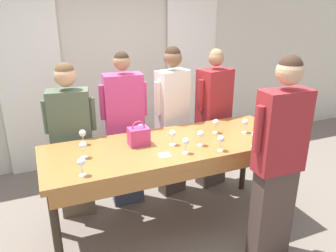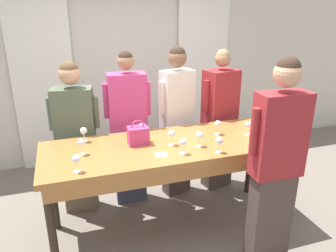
# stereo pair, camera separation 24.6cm
# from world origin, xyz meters

# --- Properties ---
(ground_plane) EXTENTS (18.00, 18.00, 0.00)m
(ground_plane) POSITION_xyz_m (0.00, 0.00, 0.00)
(ground_plane) COLOR #70665B
(wall_back) EXTENTS (12.00, 0.06, 2.80)m
(wall_back) POSITION_xyz_m (0.00, 2.01, 1.40)
(wall_back) COLOR beige
(wall_back) RESTS_ON ground_plane
(curtain_panel_left) EXTENTS (0.82, 0.03, 2.69)m
(curtain_panel_left) POSITION_xyz_m (-1.18, 1.94, 1.34)
(curtain_panel_left) COLOR white
(curtain_panel_left) RESTS_ON ground_plane
(curtain_panel_right) EXTENTS (0.82, 0.03, 2.69)m
(curtain_panel_right) POSITION_xyz_m (1.18, 1.94, 1.34)
(curtain_panel_right) COLOR white
(curtain_panel_right) RESTS_ON ground_plane
(tasting_bar) EXTENTS (2.46, 0.88, 0.97)m
(tasting_bar) POSITION_xyz_m (0.00, -0.03, 0.88)
(tasting_bar) COLOR #9E6633
(tasting_bar) RESTS_ON ground_plane
(wine_bottle) EXTENTS (0.07, 0.07, 0.34)m
(wine_bottle) POSITION_xyz_m (1.05, -0.15, 1.10)
(wine_bottle) COLOR black
(wine_bottle) RESTS_ON tasting_bar
(handbag) EXTENTS (0.19, 0.14, 0.24)m
(handbag) POSITION_xyz_m (-0.30, 0.09, 1.07)
(handbag) COLOR #C63870
(handbag) RESTS_ON tasting_bar
(wine_glass_front_left) EXTENTS (0.07, 0.07, 0.15)m
(wine_glass_front_left) POSITION_xyz_m (-0.23, 0.24, 1.09)
(wine_glass_front_left) COLOR white
(wine_glass_front_left) RESTS_ON tasting_bar
(wine_glass_front_mid) EXTENTS (0.07, 0.07, 0.15)m
(wine_glass_front_mid) POSITION_xyz_m (0.83, -0.04, 1.09)
(wine_glass_front_mid) COLOR white
(wine_glass_front_mid) RESTS_ON tasting_bar
(wine_glass_front_right) EXTENTS (0.07, 0.07, 0.15)m
(wine_glass_front_right) POSITION_xyz_m (0.03, -0.26, 1.09)
(wine_glass_front_right) COLOR white
(wine_glass_front_right) RESTS_ON tasting_bar
(wine_glass_center_left) EXTENTS (0.07, 0.07, 0.15)m
(wine_glass_center_left) POSITION_xyz_m (0.24, -0.15, 1.09)
(wine_glass_center_left) COLOR white
(wine_glass_center_left) RESTS_ON tasting_bar
(wine_glass_center_mid) EXTENTS (0.07, 0.07, 0.15)m
(wine_glass_center_mid) POSITION_xyz_m (0.35, -0.33, 1.09)
(wine_glass_center_mid) COLOR white
(wine_glass_center_mid) RESTS_ON tasting_bar
(wine_glass_center_right) EXTENTS (0.07, 0.07, 0.15)m
(wine_glass_center_right) POSITION_xyz_m (-0.01, -0.04, 1.09)
(wine_glass_center_right) COLOR white
(wine_glass_center_right) RESTS_ON tasting_bar
(wine_glass_back_left) EXTENTS (0.07, 0.07, 0.15)m
(wine_glass_back_left) POSITION_xyz_m (-0.84, 0.01, 1.09)
(wine_glass_back_left) COLOR white
(wine_glass_back_left) RESTS_ON tasting_bar
(wine_glass_back_mid) EXTENTS (0.07, 0.07, 0.15)m
(wine_glass_back_mid) POSITION_xyz_m (-0.80, 0.31, 1.09)
(wine_glass_back_mid) COLOR white
(wine_glass_back_mid) RESTS_ON tasting_bar
(wine_glass_back_right) EXTENTS (0.07, 0.07, 0.15)m
(wine_glass_back_right) POSITION_xyz_m (-0.90, -0.31, 1.09)
(wine_glass_back_right) COLOR white
(wine_glass_back_right) RESTS_ON tasting_bar
(wine_glass_near_host) EXTENTS (0.07, 0.07, 0.15)m
(wine_glass_near_host) POSITION_xyz_m (0.54, 0.08, 1.09)
(wine_glass_near_host) COLOR white
(wine_glass_near_host) RESTS_ON tasting_bar
(wine_glass_by_bottle) EXTENTS (0.07, 0.07, 0.15)m
(wine_glass_by_bottle) POSITION_xyz_m (0.70, -0.37, 1.09)
(wine_glass_by_bottle) COLOR white
(wine_glass_by_bottle) RESTS_ON tasting_bar
(napkin) EXTENTS (0.11, 0.11, 0.00)m
(napkin) POSITION_xyz_m (-0.17, -0.23, 0.98)
(napkin) COLOR white
(napkin) RESTS_ON tasting_bar
(guest_olive_jacket) EXTENTS (0.53, 0.31, 1.72)m
(guest_olive_jacket) POSITION_xyz_m (-0.86, 0.66, 0.89)
(guest_olive_jacket) COLOR brown
(guest_olive_jacket) RESTS_ON ground_plane
(guest_pink_top) EXTENTS (0.53, 0.26, 1.79)m
(guest_pink_top) POSITION_xyz_m (-0.28, 0.66, 0.92)
(guest_pink_top) COLOR #383D51
(guest_pink_top) RESTS_ON ground_plane
(guest_cream_sweater) EXTENTS (0.48, 0.28, 1.82)m
(guest_cream_sweater) POSITION_xyz_m (0.30, 0.66, 0.96)
(guest_cream_sweater) COLOR #473833
(guest_cream_sweater) RESTS_ON ground_plane
(guest_striped_shirt) EXTENTS (0.51, 0.34, 1.77)m
(guest_striped_shirt) POSITION_xyz_m (0.86, 0.66, 0.90)
(guest_striped_shirt) COLOR #473833
(guest_striped_shirt) RESTS_ON ground_plane
(host_pouring) EXTENTS (0.54, 0.22, 1.89)m
(host_pouring) POSITION_xyz_m (0.68, -0.73, 0.99)
(host_pouring) COLOR #473833
(host_pouring) RESTS_ON ground_plane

